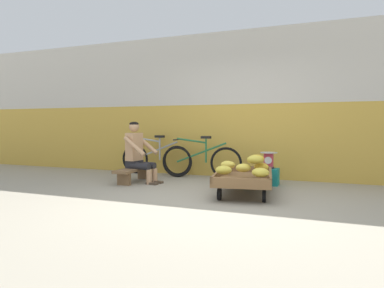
{
  "coord_description": "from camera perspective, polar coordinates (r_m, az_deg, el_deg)",
  "views": [
    {
      "loc": [
        1.6,
        -4.48,
        1.08
      ],
      "look_at": [
        -0.6,
        1.13,
        0.75
      ],
      "focal_mm": 32.61,
      "sensor_mm": 36.0,
      "label": 1
    }
  ],
  "objects": [
    {
      "name": "ground_plane",
      "position": [
        4.88,
        1.79,
        -9.67
      ],
      "size": [
        80.0,
        80.0,
        0.0
      ],
      "primitive_type": "plane",
      "color": "gray"
    },
    {
      "name": "back_wall",
      "position": [
        7.31,
        8.82,
        6.38
      ],
      "size": [
        16.0,
        0.3,
        3.0
      ],
      "color": "gold",
      "rests_on": "ground"
    },
    {
      "name": "banana_cart",
      "position": [
        5.51,
        8.5,
        -5.67
      ],
      "size": [
        1.05,
        1.55,
        0.36
      ],
      "color": "brown",
      "rests_on": "ground"
    },
    {
      "name": "banana_pile",
      "position": [
        5.37,
        8.94,
        -3.51
      ],
      "size": [
        0.92,
        0.93,
        0.26
      ],
      "color": "gold",
      "rests_on": "banana_cart"
    },
    {
      "name": "low_bench",
      "position": [
        6.7,
        -9.39,
        -4.45
      ],
      "size": [
        0.34,
        1.11,
        0.27
      ],
      "color": "brown",
      "rests_on": "ground"
    },
    {
      "name": "vendor_seated",
      "position": [
        6.61,
        -8.82,
        -1.35
      ],
      "size": [
        0.71,
        0.53,
        1.14
      ],
      "color": "tan",
      "rests_on": "ground"
    },
    {
      "name": "plastic_crate",
      "position": [
        6.44,
        12.39,
        -5.24
      ],
      "size": [
        0.36,
        0.28,
        0.3
      ],
      "color": "#19847F",
      "rests_on": "ground"
    },
    {
      "name": "weighing_scale",
      "position": [
        6.4,
        12.42,
        -2.56
      ],
      "size": [
        0.3,
        0.3,
        0.29
      ],
      "color": "#28282D",
      "rests_on": "plastic_crate"
    },
    {
      "name": "bicycle_near_left",
      "position": [
        7.63,
        -5.99,
        -2.35
      ],
      "size": [
        1.66,
        0.48,
        0.86
      ],
      "color": "black",
      "rests_on": "ground"
    },
    {
      "name": "bicycle_far_left",
      "position": [
        7.08,
        1.47,
        -2.76
      ],
      "size": [
        1.66,
        0.48,
        0.86
      ],
      "color": "black",
      "rests_on": "ground"
    }
  ]
}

